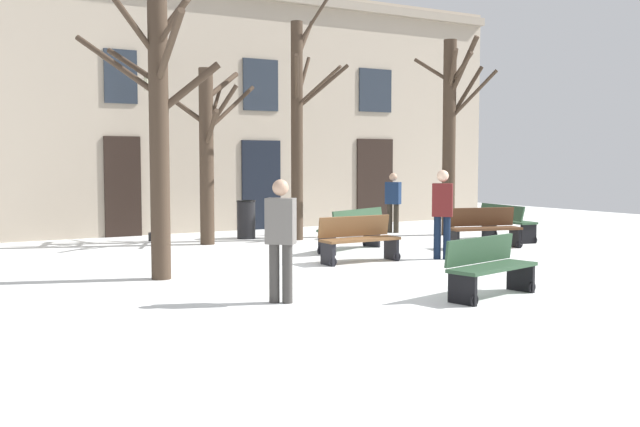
{
  "coord_description": "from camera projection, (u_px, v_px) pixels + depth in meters",
  "views": [
    {
      "loc": [
        -6.9,
        -10.19,
        1.91
      ],
      "look_at": [
        0.0,
        1.58,
        0.9
      ],
      "focal_mm": 41.17,
      "sensor_mm": 36.0,
      "label": 1
    }
  ],
  "objects": [
    {
      "name": "bench_back_to_back_left",
      "position": [
        353.0,
        228.0,
        15.31
      ],
      "size": [
        1.85,
        1.15,
        0.89
      ],
      "rotation": [
        0.0,
        0.0,
        3.55
      ],
      "color": "#2D4C33",
      "rests_on": "ground"
    },
    {
      "name": "ground_plane",
      "position": [
        367.0,
        273.0,
        12.39
      ],
      "size": [
        31.12,
        31.12,
        0.0
      ],
      "primitive_type": "plane",
      "color": "white"
    },
    {
      "name": "bench_facing_shops",
      "position": [
        359.0,
        239.0,
        13.62
      ],
      "size": [
        1.59,
        0.5,
        0.86
      ],
      "rotation": [
        0.0,
        0.0,
        0.01
      ],
      "color": "brown",
      "rests_on": "ground"
    },
    {
      "name": "streetlamp",
      "position": [
        151.0,
        138.0,
        17.02
      ],
      "size": [
        0.3,
        0.3,
        3.94
      ],
      "color": "black",
      "rests_on": "ground"
    },
    {
      "name": "bench_near_lamp",
      "position": [
        506.0,
        222.0,
        17.28
      ],
      "size": [
        0.69,
        1.65,
        0.86
      ],
      "rotation": [
        0.0,
        0.0,
        1.45
      ],
      "color": "#2D4C33",
      "rests_on": "ground"
    },
    {
      "name": "person_strolling",
      "position": [
        442.0,
        210.0,
        14.01
      ],
      "size": [
        0.43,
        0.42,
        1.71
      ],
      "rotation": [
        0.0,
        0.0,
        5.51
      ],
      "color": "black",
      "rests_on": "ground"
    },
    {
      "name": "person_by_shop_door",
      "position": [
        281.0,
        235.0,
        9.72
      ],
      "size": [
        0.43,
        0.42,
        1.65
      ],
      "rotation": [
        0.0,
        0.0,
        2.39
      ],
      "color": "#403D3A",
      "rests_on": "ground"
    },
    {
      "name": "person_near_bench",
      "position": [
        393.0,
        200.0,
        19.12
      ],
      "size": [
        0.39,
        0.44,
        1.56
      ],
      "rotation": [
        0.0,
        0.0,
        2.14
      ],
      "color": "#2D271E",
      "rests_on": "ground"
    },
    {
      "name": "tree_center",
      "position": [
        299.0,
        122.0,
        17.27
      ],
      "size": [
        1.82,
        2.2,
        6.1
      ],
      "color": "#423326",
      "rests_on": "ground"
    },
    {
      "name": "bench_back_to_back_right",
      "position": [
        490.0,
        267.0,
        10.17
      ],
      "size": [
        1.63,
        0.83,
        0.83
      ],
      "rotation": [
        0.0,
        0.0,
        0.22
      ],
      "color": "#2D4C33",
      "rests_on": "ground"
    },
    {
      "name": "bench_far_corner",
      "position": [
        484.0,
        228.0,
        15.82
      ],
      "size": [
        1.66,
        0.88,
        0.87
      ],
      "rotation": [
        0.0,
        0.0,
        6.02
      ],
      "color": "#51331E",
      "rests_on": "ground"
    },
    {
      "name": "building_facade",
      "position": [
        194.0,
        105.0,
        19.11
      ],
      "size": [
        19.45,
        0.6,
        6.56
      ],
      "color": "tan",
      "rests_on": "ground"
    },
    {
      "name": "tree_near_facade",
      "position": [
        159.0,
        118.0,
        11.56
      ],
      "size": [
        2.12,
        2.66,
        5.09
      ],
      "color": "#423326",
      "rests_on": "ground"
    },
    {
      "name": "tree_left_of_center",
      "position": [
        208.0,
        148.0,
        16.41
      ],
      "size": [
        1.99,
        1.89,
        4.0
      ],
      "color": "#423326",
      "rests_on": "ground"
    },
    {
      "name": "tree_right_of_center",
      "position": [
        451.0,
        128.0,
        18.39
      ],
      "size": [
        1.37,
        1.72,
        4.89
      ],
      "color": "#423326",
      "rests_on": "ground"
    },
    {
      "name": "litter_bin",
      "position": [
        246.0,
        219.0,
        17.7
      ],
      "size": [
        0.47,
        0.47,
        0.93
      ],
      "color": "black",
      "rests_on": "ground"
    }
  ]
}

